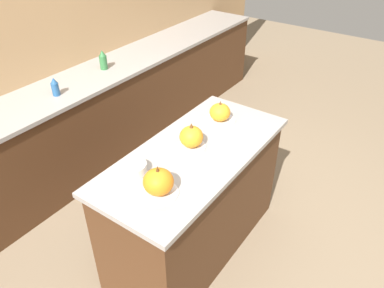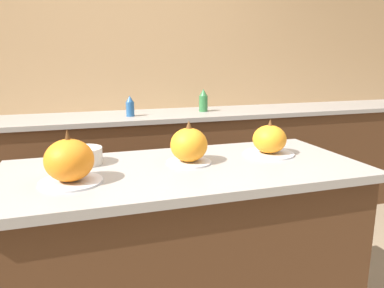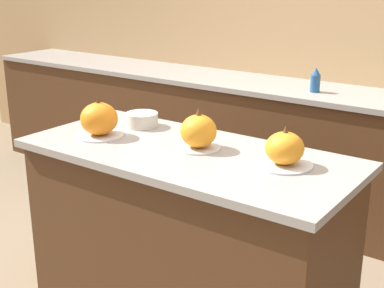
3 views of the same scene
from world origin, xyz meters
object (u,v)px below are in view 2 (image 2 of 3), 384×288
pumpkin_cake_right (269,141)px  mixing_bowl (83,156)px  bottle_short (130,106)px  pumpkin_cake_left (69,162)px  pumpkin_cake_center (189,146)px  bottle_tall (203,101)px

pumpkin_cake_right → mixing_bowl: 0.85m
bottle_short → pumpkin_cake_left: bearing=-106.8°
bottle_short → mixing_bowl: 1.30m
pumpkin_cake_center → bottle_short: (-0.04, 1.37, 0.01)m
bottle_tall → pumpkin_cake_center: bearing=-111.9°
pumpkin_cake_right → bottle_tall: 1.43m
bottle_tall → mixing_bowl: size_ratio=1.15×
pumpkin_cake_left → bottle_tall: bearing=55.6°
pumpkin_cake_center → pumpkin_cake_right: 0.41m
bottle_tall → bottle_short: bottle_tall is taller
pumpkin_cake_right → bottle_short: size_ratio=1.49×
pumpkin_cake_left → bottle_short: (0.45, 1.49, 0.01)m
pumpkin_cake_left → pumpkin_cake_center: bearing=13.6°
bottle_short → pumpkin_cake_center: bearing=-88.2°
pumpkin_cake_left → bottle_short: 1.55m
mixing_bowl → pumpkin_cake_center: bearing=-16.0°
pumpkin_cake_center → bottle_tall: size_ratio=1.05×
pumpkin_cake_left → pumpkin_cake_center: pumpkin_cake_left is taller
pumpkin_cake_center → bottle_short: size_ratio=1.24×
bottle_tall → mixing_bowl: 1.67m
mixing_bowl → pumpkin_cake_right: bearing=-6.8°
pumpkin_cake_left → bottle_tall: 1.90m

